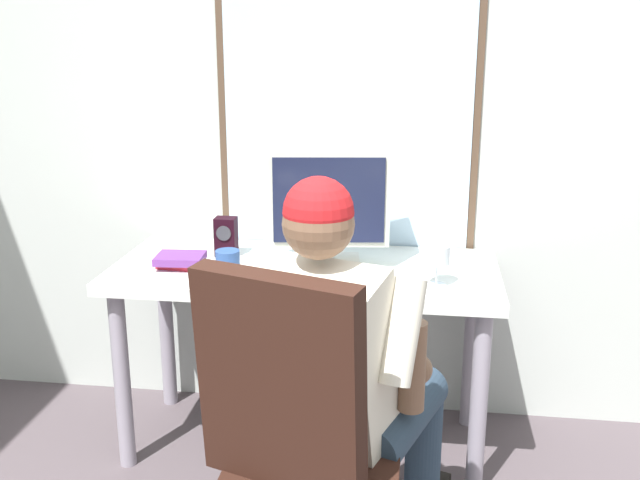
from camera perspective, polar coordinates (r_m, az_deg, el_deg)
wall_rear at (r=3.02m, az=3.89°, el=12.34°), size 4.41×0.08×2.87m
desk at (r=2.84m, az=-1.16°, el=-3.92°), size 1.44×0.63×0.75m
office_chair at (r=2.01m, az=-1.67°, el=-14.31°), size 0.58×0.61×1.06m
person_seated at (r=2.20m, az=1.53°, el=-9.79°), size 0.67×0.88×1.25m
crt_monitor at (r=2.76m, az=0.68°, el=3.26°), size 0.46×0.22×0.44m
wine_glass at (r=2.60m, az=8.96°, el=-1.28°), size 0.09×0.09×0.14m
desk_speaker at (r=2.93m, az=-7.20°, el=0.27°), size 0.08×0.07×0.15m
book_stack at (r=2.83m, az=-10.66°, el=-1.54°), size 0.18×0.15×0.05m
coffee_mug at (r=2.72m, az=-7.08°, el=-1.73°), size 0.09×0.09×0.09m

